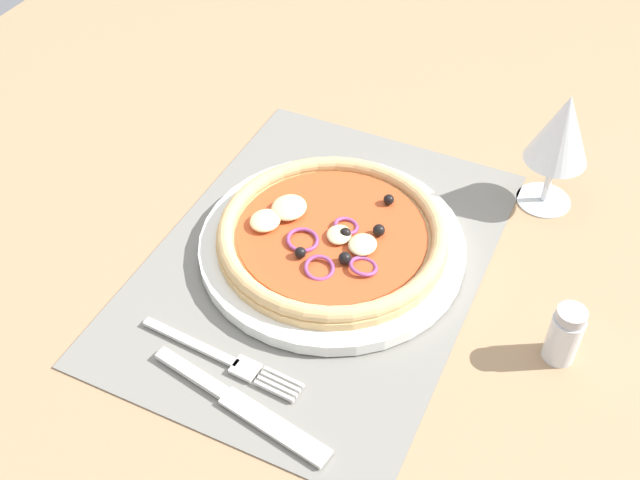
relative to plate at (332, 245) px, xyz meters
The scene contains 8 objects.
ground_plane 3.17cm from the plate, 22.70° to the right, with size 190.00×140.00×2.40cm, color #9E7A56.
placemat 2.34cm from the plate, 22.70° to the right, with size 47.86×34.50×0.40cm, color slate.
plate is the anchor object (origin of this frame).
pizza 1.82cm from the plate, 59.10° to the right, with size 25.46×25.46×2.67cm.
fork 18.38cm from the plate, ahead, with size 2.72×18.06×0.44cm.
knife 22.07cm from the plate, ahead, with size 5.16×19.98×0.62cm.
wine_glass 28.34cm from the plate, 134.06° to the left, with size 7.20×7.20×14.90cm.
pepper_shaker 26.34cm from the plate, 82.47° to the left, with size 3.20×3.20×6.70cm.
Camera 1 is at (52.57, 24.99, 61.07)cm, focal length 42.85 mm.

